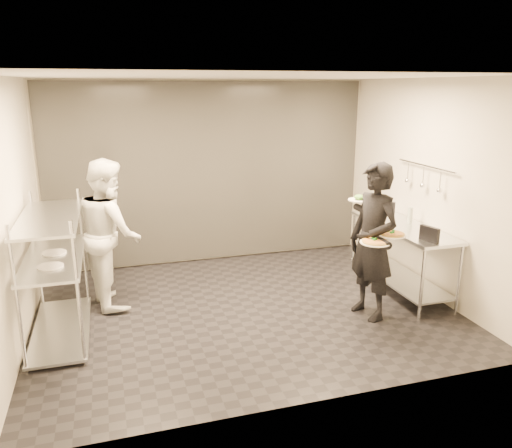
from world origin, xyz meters
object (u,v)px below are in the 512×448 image
object	(u,v)px
bottle_dark	(393,210)
bottle_green	(370,202)
pass_rack	(55,269)
pizza_plate_far	(392,234)
salad_plate	(359,198)
prep_counter	(402,246)
pos_monitor	(429,234)
waiter	(373,242)
chef	(110,233)
pizza_plate_near	(375,242)
bottle_clear	(410,215)

from	to	relation	value
bottle_dark	bottle_green	bearing A→B (deg)	108.64
pass_rack	pizza_plate_far	xyz separation A→B (m)	(3.69, -0.75, 0.30)
salad_plate	bottle_green	world-z (taller)	salad_plate
prep_counter	pizza_plate_far	bearing A→B (deg)	-130.55
pass_rack	pos_monitor	size ratio (longest dim) A/B	6.26
waiter	chef	world-z (taller)	waiter
pass_rack	pizza_plate_near	xyz separation A→B (m)	(3.44, -0.81, 0.25)
salad_plate	pizza_plate_far	bearing A→B (deg)	-65.30
pass_rack	waiter	world-z (taller)	waiter
pos_monitor	bottle_dark	world-z (taller)	bottle_dark
bottle_green	chef	bearing A→B (deg)	-178.56
pass_rack	bottle_green	xyz separation A→B (m)	(4.27, 0.80, 0.29)
waiter	salad_plate	bearing A→B (deg)	179.81
prep_counter	pizza_plate_near	size ratio (longest dim) A/B	5.32
bottle_clear	chef	bearing A→B (deg)	170.39
chef	bottle_clear	size ratio (longest dim) A/B	8.35
chef	bottle_clear	distance (m)	3.91
pass_rack	prep_counter	distance (m)	4.33
pizza_plate_near	bottle_clear	size ratio (longest dim) A/B	1.52
pizza_plate_near	salad_plate	world-z (taller)	salad_plate
prep_counter	pizza_plate_near	world-z (taller)	pizza_plate_near
prep_counter	pos_monitor	bearing A→B (deg)	-99.46
waiter	pos_monitor	distance (m)	0.68
pass_rack	waiter	xyz separation A→B (m)	(3.55, -0.58, 0.17)
chef	bottle_dark	distance (m)	3.82
pass_rack	prep_counter	size ratio (longest dim) A/B	0.89
pos_monitor	bottle_dark	distance (m)	1.13
bottle_dark	pos_monitor	bearing A→B (deg)	-99.81
salad_plate	pos_monitor	distance (m)	0.92
salad_plate	pos_monitor	bearing A→B (deg)	-29.53
prep_counter	salad_plate	xyz separation A→B (m)	(-0.84, -0.31, 0.78)
waiter	pos_monitor	bearing A→B (deg)	64.30
waiter	bottle_dark	bearing A→B (deg)	125.21
pizza_plate_near	bottle_green	bearing A→B (deg)	62.83
chef	salad_plate	world-z (taller)	chef
pass_rack	pizza_plate_near	world-z (taller)	pass_rack
pos_monitor	bottle_green	xyz separation A→B (m)	(0.06, 1.52, 0.04)
pizza_plate_near	pizza_plate_far	size ratio (longest dim) A/B	1.06
prep_counter	bottle_clear	world-z (taller)	bottle_clear
pass_rack	pos_monitor	bearing A→B (deg)	-9.67
salad_plate	prep_counter	bearing A→B (deg)	20.17
bottle_dark	waiter	bearing A→B (deg)	-131.21
chef	pizza_plate_far	size ratio (longest dim) A/B	5.85
chef	salad_plate	distance (m)	3.10
prep_counter	chef	world-z (taller)	chef
prep_counter	pizza_plate_far	size ratio (longest dim) A/B	5.66
waiter	salad_plate	distance (m)	0.54
pizza_plate_near	bottle_dark	distance (m)	1.54
prep_counter	pos_monitor	distance (m)	0.83
prep_counter	salad_plate	world-z (taller)	salad_plate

